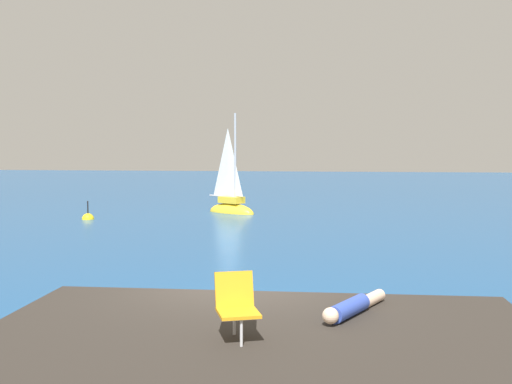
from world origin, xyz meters
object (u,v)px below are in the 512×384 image
sailboat_near (231,207)px  marker_buoy (88,219)px  person_sunbather (353,307)px  beach_chair (236,303)px

sailboat_near → marker_buoy: size_ratio=4.93×
sailboat_near → person_sunbather: bearing=-42.7°
beach_chair → marker_buoy: size_ratio=0.71×
person_sunbather → beach_chair: bearing=157.8°
beach_chair → person_sunbather: bearing=111.2°
sailboat_near → marker_buoy: (-6.04, -3.84, -0.30)m
person_sunbather → marker_buoy: person_sunbather is taller
sailboat_near → person_sunbather: (5.88, -21.95, 0.72)m
sailboat_near → marker_buoy: sailboat_near is taller
beach_chair → marker_buoy: (-10.49, 19.40, -1.35)m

